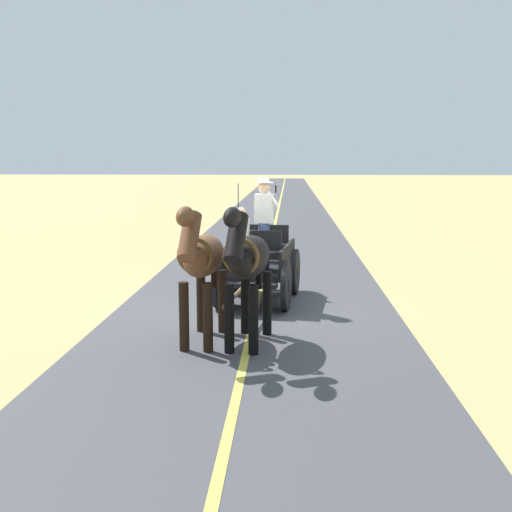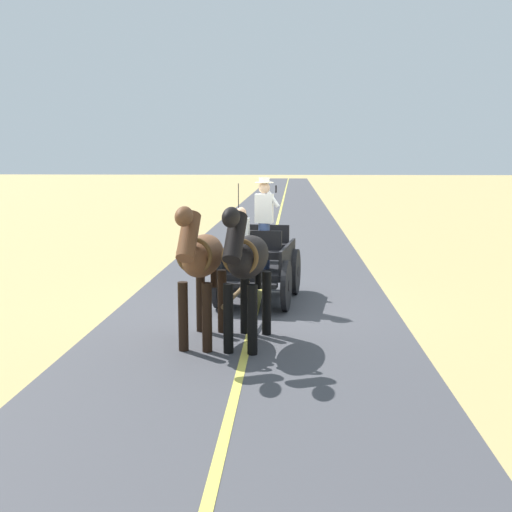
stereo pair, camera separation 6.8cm
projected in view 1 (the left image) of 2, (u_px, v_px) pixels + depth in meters
The scene contains 6 objects.
ground_plane at pixel (256, 307), 12.27m from camera, with size 200.00×200.00×0.00m, color tan.
road_surface at pixel (256, 307), 12.27m from camera, with size 5.33×160.00×0.01m, color #424247.
road_centre_stripe at pixel (256, 307), 12.27m from camera, with size 0.12×160.00×0.00m, color #DBCC4C.
horse_drawn_carriage at pixel (259, 262), 12.64m from camera, with size 1.70×4.51×2.50m.
horse_near_side at pixel (247, 261), 9.56m from camera, with size 0.79×2.15×2.21m.
horse_off_side at pixel (202, 260), 9.68m from camera, with size 0.71×2.14×2.21m.
Camera 1 is at (-0.62, 11.96, 2.86)m, focal length 44.36 mm.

